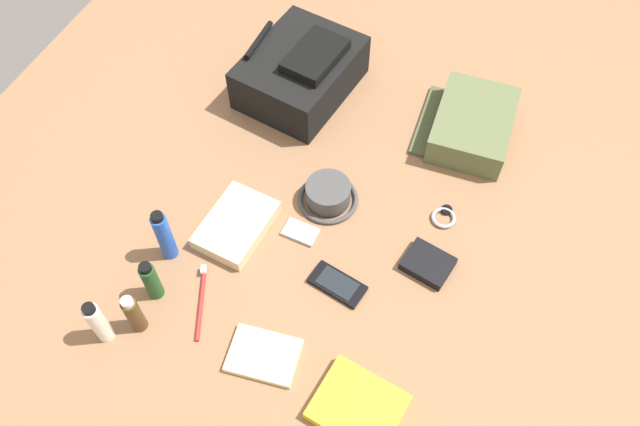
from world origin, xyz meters
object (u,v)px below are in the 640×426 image
paperback_novel (358,407)px  cologne_bottle (134,314)px  toiletry_pouch (471,125)px  folded_towel (236,225)px  wristwatch (444,217)px  bucket_hat (328,195)px  media_player (301,232)px  wallet (428,264)px  cell_phone (337,284)px  deodorant_spray (164,236)px  notepad (264,355)px  backpack (301,72)px  toothpaste_tube (98,322)px  shampoo_bottle (151,281)px  toothbrush (201,298)px

paperback_novel → cologne_bottle: bearing=92.0°
toiletry_pouch → folded_towel: 0.68m
wristwatch → folded_towel: folded_towel is taller
cologne_bottle → bucket_hat: bearing=-27.9°
media_player → wallet: wallet is taller
cologne_bottle → cell_phone: size_ratio=0.92×
deodorant_spray → cell_phone: deodorant_spray is taller
paperback_novel → notepad: 0.23m
cell_phone → bucket_hat: bearing=28.0°
backpack → folded_towel: (-0.49, -0.05, -0.05)m
folded_towel → toiletry_pouch: bearing=-40.3°
toothpaste_tube → cologne_bottle: size_ratio=1.13×
shampoo_bottle → toothbrush: shampoo_bottle is taller
shampoo_bottle → wallet: size_ratio=1.16×
shampoo_bottle → cell_phone: (0.18, -0.38, -0.05)m
deodorant_spray → wallet: 0.62m
bucket_hat → wallet: (-0.08, -0.29, -0.01)m
bucket_hat → cell_phone: (-0.21, -0.11, -0.02)m
paperback_novel → wristwatch: bearing=-2.6°
paperback_novel → notepad: bearing=83.7°
cell_phone → media_player: cell_phone is taller
wallet → folded_towel: size_ratio=0.55×
notepad → deodorant_spray: bearing=57.2°
shampoo_bottle → wallet: (0.31, -0.55, -0.05)m
paperback_novel → media_player: size_ratio=2.26×
media_player → wristwatch: size_ratio=1.21×
media_player → toiletry_pouch: bearing=-31.8°
bucket_hat → cell_phone: bearing=-152.0°
cologne_bottle → toiletry_pouch: bearing=-32.1°
cell_phone → folded_towel: size_ratio=0.70×
shampoo_bottle → folded_towel: (0.23, -0.09, -0.04)m
backpack → toothpaste_tube: (-0.86, 0.09, 0.00)m
bucket_hat → paperback_novel: bearing=-150.5°
backpack → notepad: bearing=-161.7°
shampoo_bottle → paperback_novel: size_ratio=0.66×
media_player → wristwatch: (0.18, -0.31, 0.00)m
toothpaste_tube → deodorant_spray: bearing=-5.5°
shampoo_bottle → paperback_novel: bearing=-97.3°
wristwatch → paperback_novel: bearing=177.4°
toiletry_pouch → toothbrush: size_ratio=1.60×
backpack → toiletry_pouch: 0.49m
backpack → wristwatch: (-0.26, -0.51, -0.06)m
cell_phone → toiletry_pouch: bearing=-15.2°
notepad → folded_towel: (0.27, 0.21, 0.01)m
toothbrush → wallet: size_ratio=1.60×
cologne_bottle → notepad: bearing=-81.5°
toothbrush → wallet: (0.29, -0.45, 0.01)m
bucket_hat → wristwatch: (0.06, -0.29, -0.02)m
deodorant_spray → wristwatch: size_ratio=2.34×
bucket_hat → shampoo_bottle: shampoo_bottle is taller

